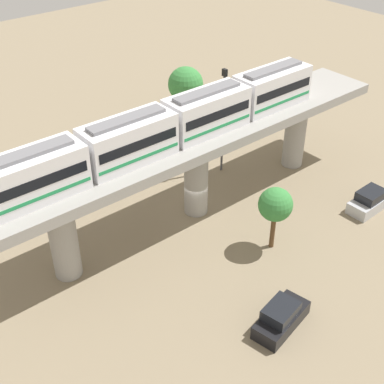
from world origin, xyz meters
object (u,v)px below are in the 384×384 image
(train, at_px, (169,126))
(parked_car_silver, at_px, (370,201))
(tree_near_viaduct, at_px, (275,205))
(tree_mid_lot, at_px, (186,84))
(parked_car_black, at_px, (281,317))
(signal_post, at_px, (223,117))

(train, xyz_separation_m, parked_car_silver, (-8.83, -13.69, -7.86))
(parked_car_silver, relative_size, tree_near_viaduct, 0.83)
(tree_mid_lot, bearing_deg, train, 137.53)
(train, relative_size, parked_car_silver, 6.47)
(tree_mid_lot, bearing_deg, tree_near_viaduct, 157.78)
(parked_car_black, distance_m, signal_post, 19.37)
(parked_car_black, bearing_deg, train, -17.12)
(signal_post, bearing_deg, parked_car_silver, -156.39)
(tree_near_viaduct, bearing_deg, signal_post, -22.85)
(parked_car_black, height_order, tree_mid_lot, tree_mid_lot)
(tree_near_viaduct, bearing_deg, parked_car_black, 137.58)
(signal_post, bearing_deg, parked_car_black, 149.20)
(parked_car_silver, xyz_separation_m, tree_mid_lot, (22.29, 1.37, 3.24))
(train, relative_size, signal_post, 2.84)
(train, relative_size, tree_near_viaduct, 5.40)
(train, xyz_separation_m, tree_near_viaduct, (-7.03, -3.96, -4.82))
(signal_post, bearing_deg, tree_mid_lot, -21.55)
(signal_post, bearing_deg, train, 112.16)
(train, bearing_deg, tree_near_viaduct, -150.63)
(train, relative_size, parked_car_black, 6.14)
(tree_near_viaduct, xyz_separation_m, tree_mid_lot, (20.49, -8.37, 0.21))
(train, height_order, signal_post, train)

